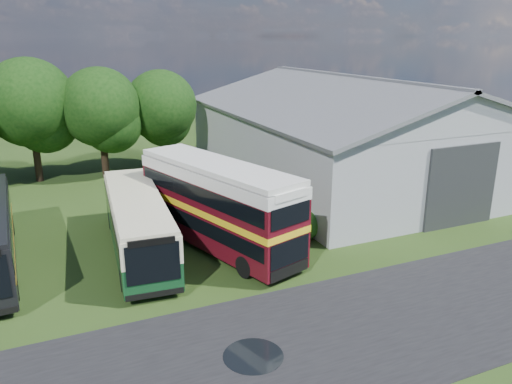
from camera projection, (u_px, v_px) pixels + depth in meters
name	position (u px, v px, depth m)	size (l,w,h in m)	color
ground	(258.00, 308.00, 21.14)	(120.00, 120.00, 0.00)	#1E3210
asphalt_road	(358.00, 328.00, 19.67)	(60.00, 8.00, 0.02)	black
puddle	(253.00, 356.00, 17.95)	(2.20, 2.20, 0.01)	black
storage_shed	(349.00, 126.00, 39.62)	(18.80, 24.80, 8.15)	gray
tree_mid	(30.00, 103.00, 37.90)	(6.80, 6.80, 9.60)	black
tree_right_a	(100.00, 107.00, 39.09)	(6.26, 6.26, 8.83)	black
tree_right_b	(161.00, 106.00, 41.79)	(5.98, 5.98, 8.45)	black
shrub_front	(305.00, 238.00, 28.53)	(1.70, 1.70, 1.70)	#194714
shrub_mid	(289.00, 226.00, 30.28)	(1.60, 1.60, 1.60)	#194714
bus_green_single	(138.00, 223.00, 26.10)	(3.52, 11.60, 3.15)	black
bus_maroon_double	(218.00, 206.00, 26.60)	(5.95, 11.33, 4.73)	black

